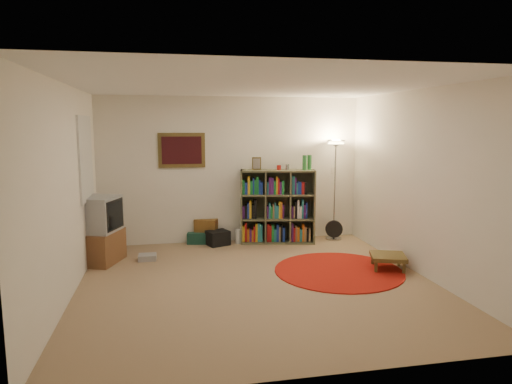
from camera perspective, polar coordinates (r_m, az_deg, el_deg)
room at (r=5.73m, az=-0.45°, el=0.75°), size 4.54×4.54×2.54m
bookshelf at (r=7.86m, az=2.57°, el=-1.96°), size 1.31×0.58×1.52m
floor_lamp at (r=8.07m, az=9.91°, el=4.32°), size 0.43×0.43×1.77m
floor_fan at (r=8.22m, az=9.72°, el=-4.71°), size 0.31×0.20×0.35m
tv_stand at (r=7.10m, az=-18.82°, el=-4.64°), size 0.68×0.80×0.99m
dvd_box at (r=7.13m, az=-13.43°, el=-7.93°), size 0.27×0.23×0.09m
suitcase at (r=8.01m, az=-6.38°, el=-5.59°), size 0.64×0.48×0.19m
wicker_basket at (r=8.00m, az=-6.20°, el=-4.11°), size 0.45×0.39×0.22m
duffel_bag at (r=7.80m, az=-4.80°, el=-5.74°), size 0.43×0.40×0.24m
paper_towel at (r=7.88m, az=-2.19°, el=-5.57°), size 0.13×0.13×0.24m
red_rug at (r=6.54m, az=10.28°, el=-9.66°), size 1.78×1.78×0.02m
side_table at (r=6.74m, az=16.18°, el=-7.82°), size 0.59×0.59×0.21m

